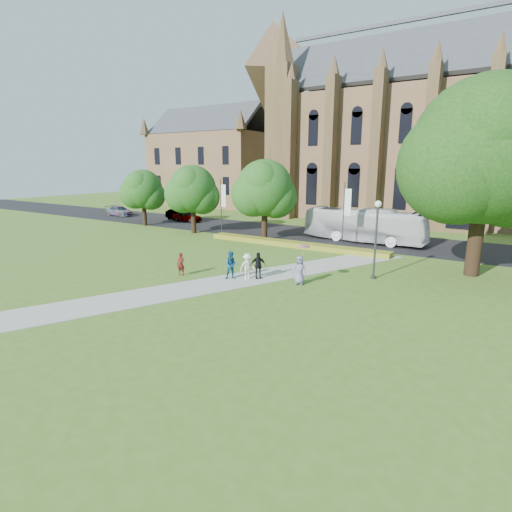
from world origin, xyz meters
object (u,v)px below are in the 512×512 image
Objects in this scene: car_1 at (179,215)px; pedestrian_0 at (181,264)px; car_0 at (187,216)px; car_2 at (119,211)px; large_tree at (486,151)px; tour_coach at (364,225)px; streetlamp at (376,230)px.

car_1 is 28.74m from pedestrian_0.
car_2 is at bearing 98.34° from car_0.
car_2 is at bearing 169.65° from large_tree.
tour_coach is 24.57m from car_0.
tour_coach is (-10.22, 7.95, -6.69)m from large_tree.
large_tree reaches higher than car_2.
car_1 is at bearing 89.48° from tour_coach.
car_1 is at bearing -78.99° from car_2.
pedestrian_0 is at bearing -147.17° from large_tree.
tour_coach is at bearing -86.29° from car_2.
car_2 is (-10.87, -1.17, -0.05)m from car_1.
large_tree is 2.89× the size of car_1.
large_tree reaches higher than car_1.
streetlamp is 1.15× the size of car_1.
tour_coach reaches higher than pedestrian_0.
large_tree is 2.71× the size of car_2.
large_tree reaches higher than car_0.
car_0 is 0.96× the size of car_1.
streetlamp is 1.19× the size of car_0.
large_tree is at bearing 39.29° from streetlamp.
car_1 is (-31.27, 14.37, -2.52)m from streetlamp.
pedestrian_0 is (-16.95, -10.94, -7.55)m from large_tree.
car_1 is 2.94× the size of pedestrian_0.
car_1 is (-36.77, 9.87, -7.59)m from large_tree.
car_0 is at bearing 116.15° from pedestrian_0.
car_1 is at bearing 118.51° from pedestrian_0.
pedestrian_0 is at bearing -117.75° from car_2.
tour_coach is 2.71× the size of car_0.
tour_coach is 20.07m from pedestrian_0.
tour_coach is at bearing 55.30° from pedestrian_0.
streetlamp is 44.24m from car_2.
large_tree is 38.83m from car_1.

